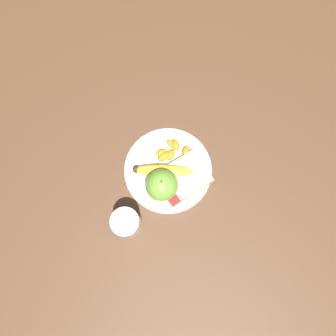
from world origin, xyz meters
name	(u,v)px	position (x,y,z in m)	size (l,w,h in m)	color
ground_plane	(168,171)	(0.00, 0.00, 0.00)	(3.00, 3.00, 0.00)	brown
plate	(168,170)	(0.00, 0.00, 0.01)	(0.23, 0.23, 0.01)	white
juice_glass	(127,223)	(0.16, 0.05, 0.04)	(0.07, 0.07, 0.09)	silver
apple	(162,185)	(0.04, 0.03, 0.05)	(0.08, 0.08, 0.09)	#72B23D
banana	(163,170)	(0.01, 0.00, 0.03)	(0.14, 0.12, 0.03)	yellow
bread_slice	(187,175)	(-0.03, 0.04, 0.02)	(0.11, 0.11, 0.02)	tan
fork	(163,172)	(0.01, 0.00, 0.01)	(0.04, 0.19, 0.00)	#B2B2B7
jam_packet	(176,197)	(0.03, 0.07, 0.02)	(0.04, 0.04, 0.02)	white
orange_segment_0	(170,155)	(-0.03, -0.03, 0.02)	(0.04, 0.03, 0.02)	orange
orange_segment_1	(164,156)	(-0.01, -0.03, 0.02)	(0.04, 0.02, 0.02)	orange
orange_segment_2	(186,152)	(-0.07, -0.01, 0.02)	(0.04, 0.04, 0.02)	orange
orange_segment_3	(175,145)	(-0.05, -0.04, 0.02)	(0.03, 0.04, 0.02)	orange
orange_segment_4	(161,152)	(-0.01, -0.05, 0.02)	(0.03, 0.02, 0.02)	orange
orange_segment_5	(171,144)	(-0.05, -0.05, 0.02)	(0.02, 0.03, 0.01)	orange
orange_segment_6	(173,166)	(-0.02, 0.00, 0.02)	(0.03, 0.02, 0.02)	orange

